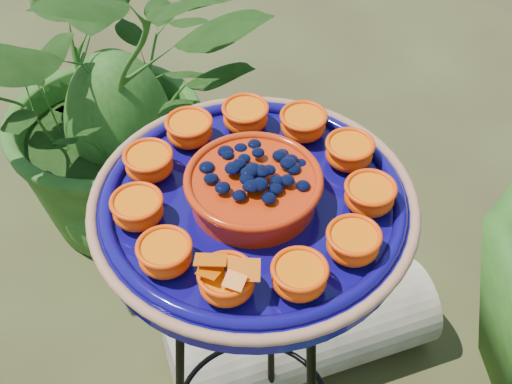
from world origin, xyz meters
TOP-DOWN VIEW (x-y plane):
  - tripod_stand at (0.11, -0.06)m, footprint 0.33×0.34m
  - feeder_dish at (0.11, -0.06)m, footprint 0.46×0.46m
  - driftwood_log at (0.12, 0.24)m, footprint 0.60×0.55m
  - shrub_back_left at (-0.49, 0.54)m, footprint 0.99×0.94m

SIDE VIEW (x-z plane):
  - driftwood_log at x=0.12m, z-range 0.00..0.20m
  - shrub_back_left at x=-0.49m, z-range 0.00..0.86m
  - tripod_stand at x=0.11m, z-range 0.09..0.90m
  - feeder_dish at x=0.11m, z-range 0.80..0.90m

